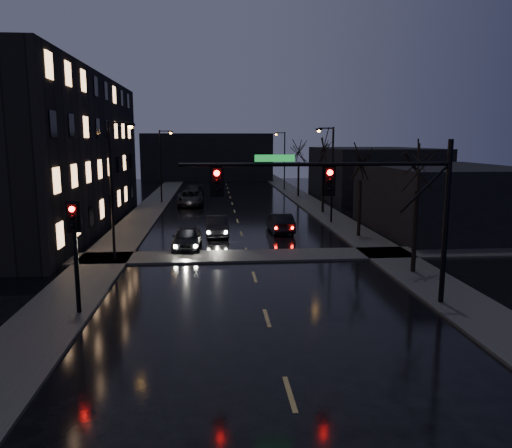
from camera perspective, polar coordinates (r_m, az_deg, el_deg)
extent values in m
plane|color=black|center=(12.96, 5.34, -22.96)|extent=(160.00, 160.00, 0.00)
cube|color=#2D2D2B|center=(46.71, -12.79, 0.87)|extent=(3.00, 140.00, 0.12)
cube|color=#2D2D2B|center=(47.44, 8.00, 1.14)|extent=(3.00, 140.00, 0.12)
cube|color=#2D2D2B|center=(30.11, -0.89, -3.66)|extent=(40.00, 3.00, 0.12)
cube|color=black|center=(43.24, -24.65, 7.46)|extent=(12.00, 30.00, 12.00)
cube|color=black|center=(40.95, 20.52, 2.74)|extent=(10.00, 14.00, 5.00)
cube|color=black|center=(61.87, 13.11, 5.69)|extent=(12.00, 18.00, 6.00)
cube|color=black|center=(88.79, -5.56, 7.65)|extent=(22.00, 10.00, 8.00)
cylinder|color=black|center=(22.24, 20.86, 0.00)|extent=(0.22, 0.22, 7.00)
cylinder|color=black|center=(20.19, 6.98, 6.78)|extent=(11.00, 0.16, 0.16)
cylinder|color=black|center=(21.63, 18.70, 3.88)|extent=(2.05, 0.10, 2.05)
cube|color=#0C591E|center=(19.90, 2.16, 7.53)|extent=(1.60, 0.04, 0.28)
cube|color=black|center=(19.81, -4.50, 4.89)|extent=(0.35, 0.28, 1.05)
sphere|color=#FF0705|center=(19.62, -4.51, 5.81)|extent=(0.22, 0.22, 0.22)
cube|color=black|center=(20.34, 8.33, 4.94)|extent=(0.35, 0.28, 1.05)
sphere|color=#FF0705|center=(20.16, 8.45, 5.84)|extent=(0.22, 0.22, 0.22)
cylinder|color=black|center=(21.03, -19.86, -4.08)|extent=(0.18, 0.18, 4.40)
cube|color=black|center=(20.70, -20.15, 0.77)|extent=(0.35, 0.28, 1.05)
sphere|color=#FF0705|center=(20.50, -20.32, 1.61)|extent=(0.22, 0.22, 0.22)
cylinder|color=black|center=(27.27, 17.70, -0.92)|extent=(0.24, 0.24, 4.40)
cylinder|color=black|center=(36.60, 11.73, 1.71)|extent=(0.24, 0.24, 4.12)
cylinder|color=black|center=(48.11, 7.68, 4.00)|extent=(0.24, 0.24, 4.68)
cylinder|color=black|center=(61.82, 4.87, 5.10)|extent=(0.24, 0.24, 4.29)
cylinder|color=black|center=(29.46, -16.18, 3.44)|extent=(0.16, 0.16, 8.00)
cylinder|color=black|center=(29.21, -15.36, 11.10)|extent=(1.20, 0.10, 0.10)
cube|color=black|center=(29.11, -14.17, 10.96)|extent=(0.50, 0.25, 0.15)
sphere|color=orange|center=(29.11, -14.16, 10.76)|extent=(0.28, 0.28, 0.28)
cylinder|color=black|center=(56.12, -10.85, 6.41)|extent=(0.16, 0.16, 8.00)
cylinder|color=black|center=(55.99, -10.35, 10.41)|extent=(1.20, 0.10, 0.10)
cube|color=black|center=(55.93, -9.73, 10.33)|extent=(0.50, 0.25, 0.15)
sphere|color=orange|center=(55.93, -9.72, 10.23)|extent=(0.28, 0.28, 0.28)
cylinder|color=black|center=(42.01, 8.70, 5.45)|extent=(0.16, 0.16, 8.00)
cylinder|color=black|center=(41.78, 8.03, 10.80)|extent=(1.20, 0.10, 0.10)
cube|color=black|center=(41.65, 7.20, 10.68)|extent=(0.50, 0.25, 0.15)
sphere|color=orange|center=(41.65, 7.20, 10.54)|extent=(0.28, 0.28, 0.28)
cylinder|color=black|center=(69.50, 3.28, 7.15)|extent=(0.16, 0.16, 8.00)
cylinder|color=black|center=(69.36, 2.81, 10.37)|extent=(1.20, 0.10, 0.10)
cube|color=black|center=(69.28, 2.31, 10.29)|extent=(0.50, 0.25, 0.15)
sphere|color=orange|center=(69.28, 2.31, 10.21)|extent=(0.28, 0.28, 0.28)
imported|color=black|center=(32.37, -7.87, -1.55)|extent=(1.87, 4.47, 1.51)
imported|color=black|center=(36.71, -4.50, -0.22)|extent=(1.72, 4.42, 1.44)
imported|color=black|center=(53.66, -7.51, 2.95)|extent=(2.88, 5.96, 1.63)
imported|color=black|center=(59.15, -7.23, 3.55)|extent=(2.68, 5.67, 1.60)
imported|color=black|center=(38.03, 2.77, 0.16)|extent=(1.76, 4.51, 1.46)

